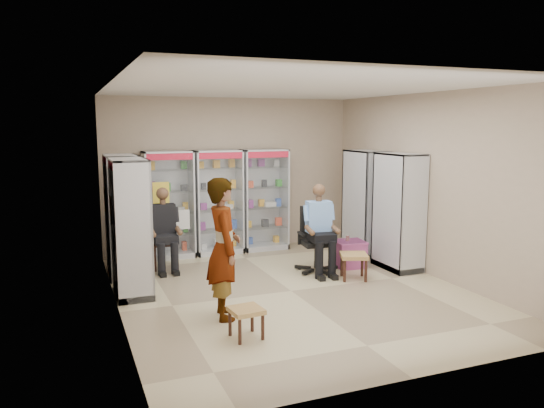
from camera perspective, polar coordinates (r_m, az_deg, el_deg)
name	(u,v)px	position (r m, az deg, el deg)	size (l,w,h in m)	color
floor	(291,291)	(8.08, 2.07, -9.33)	(6.00, 6.00, 0.00)	tan
room_shell	(292,160)	(7.71, 2.15, 4.74)	(5.02, 6.02, 3.01)	tan
cabinet_back_left	(169,205)	(10.05, -11.04, -0.09)	(0.90, 0.50, 2.00)	#A7A8AE
cabinet_back_mid	(218,202)	(10.26, -5.82, 0.20)	(0.90, 0.50, 2.00)	#B6B9BE
cabinet_back_right	(264,200)	(10.55, -0.85, 0.47)	(0.90, 0.50, 2.00)	#9D9EA4
cabinet_right_far	(365,203)	(10.26, 9.96, 0.11)	(0.50, 0.90, 2.00)	silver
cabinet_right_near	(399,212)	(9.35, 13.47, -0.80)	(0.50, 0.90, 2.00)	silver
cabinet_left_far	(123,216)	(9.01, -15.77, -1.24)	(0.50, 0.90, 2.00)	silver
cabinet_left_near	(131,228)	(7.93, -14.94, -2.50)	(0.50, 0.90, 2.00)	#B6BABE
wooden_chair	(163,242)	(9.39, -11.63, -3.99)	(0.42, 0.42, 0.94)	black
seated_customer	(163,231)	(9.30, -11.61, -2.85)	(0.44, 0.60, 1.34)	black
office_chair	(317,239)	(9.02, 4.82, -3.82)	(0.60, 0.60, 1.11)	black
seated_shopkeeper	(318,231)	(8.94, 4.97, -2.93)	(0.46, 0.65, 1.41)	#69ABD0
pink_trunk	(350,254)	(9.44, 8.35, -5.33)	(0.48, 0.46, 0.46)	#BF4C9E
tea_glass	(347,238)	(9.40, 8.11, -3.63)	(0.07, 0.07, 0.10)	#570F07
woven_stool_a	(354,266)	(8.72, 8.77, -6.65)	(0.42, 0.42, 0.42)	tan
woven_stool_b	(246,323)	(6.36, -2.79, -12.66)	(0.36, 0.36, 0.36)	#A88546
standing_man	(224,248)	(6.82, -5.22, -4.78)	(0.66, 0.44, 1.82)	gray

